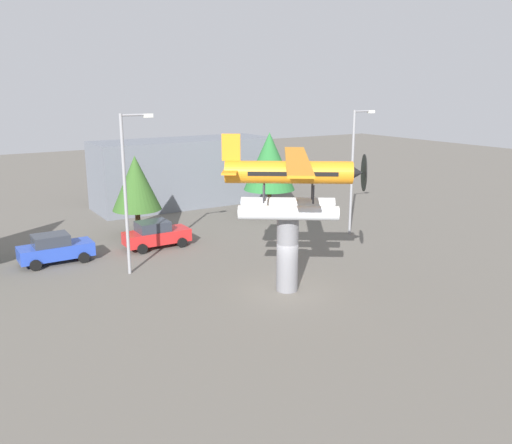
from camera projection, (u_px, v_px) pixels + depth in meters
name	position (u px, v px, depth m)	size (l,w,h in m)	color
ground_plane	(287.00, 290.00, 27.73)	(140.00, 140.00, 0.00)	#605B54
display_pedestal	(287.00, 253.00, 27.25)	(1.10, 1.10, 3.96)	slate
floatplane_monument	(291.00, 182.00, 26.36)	(7.11, 9.20, 4.00)	silver
car_near_blue	(55.00, 249.00, 31.82)	(4.20, 2.02, 1.76)	#2847B7
car_mid_red	(156.00, 234.00, 34.91)	(4.20, 2.02, 1.76)	red
streetlight_primary	(128.00, 184.00, 29.08)	(1.84, 0.28, 8.81)	gray
streetlight_secondary	(354.00, 164.00, 37.35)	(1.84, 0.28, 8.64)	gray
storefront_building	(183.00, 172.00, 47.35)	(15.45, 5.23, 5.76)	slate
tree_east	(136.00, 183.00, 37.19)	(3.39, 3.39, 5.60)	brown
tree_center_back	(269.00, 161.00, 43.54)	(4.17, 4.17, 6.64)	brown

